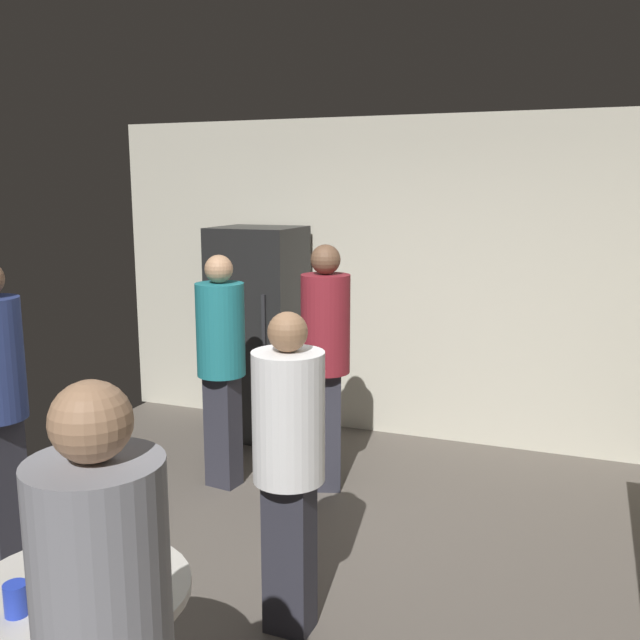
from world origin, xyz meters
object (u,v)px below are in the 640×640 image
(beer_bottle_clear, at_px, (94,595))
(person_in_white_shirt, at_px, (289,451))
(plastic_cup_blue, at_px, (16,599))
(beer_bottle_brown, at_px, (54,541))
(person_in_teal_shirt, at_px, (221,354))
(foreground_table, at_px, (80,614))
(beer_bottle_green, at_px, (139,573))
(refrigerator, at_px, (259,333))
(person_in_maroon_shirt, at_px, (325,349))
(beer_bottle_amber, at_px, (86,615))

(beer_bottle_clear, height_order, person_in_white_shirt, person_in_white_shirt)
(beer_bottle_clear, height_order, plastic_cup_blue, beer_bottle_clear)
(beer_bottle_brown, relative_size, plastic_cup_blue, 2.09)
(person_in_teal_shirt, bearing_deg, plastic_cup_blue, 22.20)
(foreground_table, height_order, plastic_cup_blue, plastic_cup_blue)
(beer_bottle_green, xyz_separation_m, person_in_teal_shirt, (-0.98, 2.39, 0.16))
(foreground_table, distance_m, person_in_white_shirt, 1.14)
(refrigerator, xyz_separation_m, person_in_maroon_shirt, (0.94, -0.88, 0.13))
(beer_bottle_amber, height_order, beer_bottle_brown, same)
(beer_bottle_clear, bearing_deg, plastic_cup_blue, -163.98)
(person_in_white_shirt, distance_m, person_in_maroon_shirt, 1.65)
(beer_bottle_brown, height_order, plastic_cup_blue, beer_bottle_brown)
(beer_bottle_brown, distance_m, plastic_cup_blue, 0.34)
(refrigerator, xyz_separation_m, person_in_white_shirt, (1.35, -2.47, 0.02))
(beer_bottle_amber, bearing_deg, beer_bottle_green, 87.95)
(plastic_cup_blue, bearing_deg, person_in_white_shirt, 69.89)
(refrigerator, height_order, beer_bottle_amber, refrigerator)
(plastic_cup_blue, xyz_separation_m, person_in_teal_shirt, (-0.67, 2.63, 0.19))
(person_in_maroon_shirt, xyz_separation_m, person_in_teal_shirt, (-0.71, -0.20, -0.05))
(foreground_table, xyz_separation_m, beer_bottle_green, (0.23, 0.04, 0.19))
(person_in_maroon_shirt, height_order, person_in_teal_shirt, person_in_maroon_shirt)
(beer_bottle_amber, distance_m, person_in_teal_shirt, 2.83)
(foreground_table, bearing_deg, beer_bottle_clear, -35.35)
(refrigerator, distance_m, beer_bottle_clear, 3.82)
(person_in_white_shirt, relative_size, person_in_teal_shirt, 0.95)
(beer_bottle_clear, bearing_deg, beer_bottle_green, 71.71)
(beer_bottle_green, xyz_separation_m, person_in_white_shirt, (0.14, 0.99, 0.10))
(foreground_table, xyz_separation_m, beer_bottle_amber, (0.22, -0.22, 0.19))
(foreground_table, relative_size, plastic_cup_blue, 7.27)
(beer_bottle_amber, height_order, beer_bottle_green, same)
(beer_bottle_brown, xyz_separation_m, beer_bottle_green, (0.43, -0.07, 0.00))
(beer_bottle_brown, bearing_deg, person_in_teal_shirt, 103.37)
(foreground_table, height_order, beer_bottle_amber, beer_bottle_amber)
(beer_bottle_green, bearing_deg, plastic_cup_blue, -142.31)
(plastic_cup_blue, bearing_deg, beer_bottle_green, 37.69)
(person_in_teal_shirt, bearing_deg, person_in_maroon_shirt, 113.97)
(beer_bottle_amber, bearing_deg, refrigerator, 107.82)
(plastic_cup_blue, distance_m, person_in_white_shirt, 1.32)
(beer_bottle_brown, distance_m, person_in_white_shirt, 1.09)
(beer_bottle_amber, relative_size, plastic_cup_blue, 2.09)
(refrigerator, bearing_deg, foreground_table, -74.46)
(person_in_maroon_shirt, bearing_deg, person_in_white_shirt, -4.04)
(beer_bottle_clear, bearing_deg, beer_bottle_brown, 147.50)
(beer_bottle_amber, relative_size, person_in_maroon_shirt, 0.13)
(person_in_teal_shirt, bearing_deg, beer_bottle_amber, 28.09)
(beer_bottle_green, xyz_separation_m, plastic_cup_blue, (-0.31, -0.24, -0.03))
(beer_bottle_brown, bearing_deg, person_in_maroon_shirt, 86.43)
(refrigerator, relative_size, person_in_white_shirt, 1.14)
(plastic_cup_blue, height_order, person_in_white_shirt, person_in_white_shirt)
(refrigerator, height_order, beer_bottle_brown, refrigerator)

